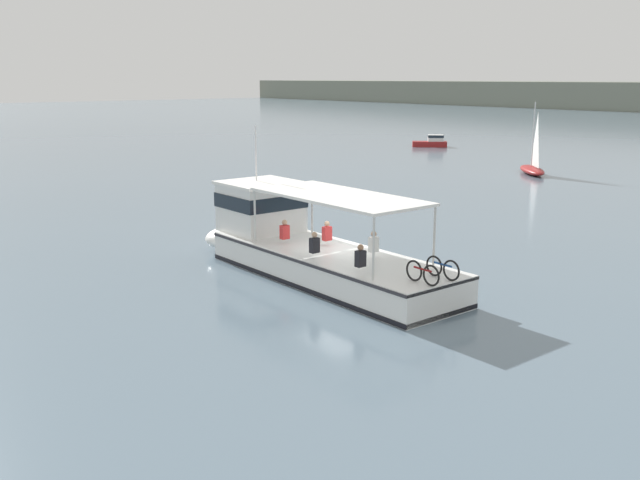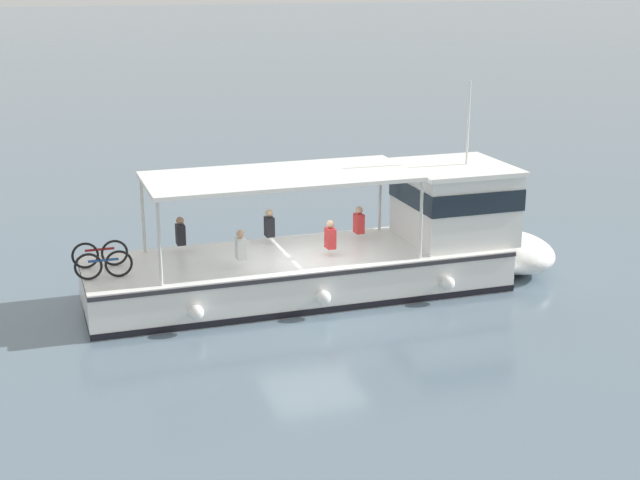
{
  "view_description": "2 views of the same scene",
  "coord_description": "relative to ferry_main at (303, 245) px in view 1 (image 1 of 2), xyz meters",
  "views": [
    {
      "loc": [
        19.23,
        -16.33,
        7.18
      ],
      "look_at": [
        -0.43,
        -0.73,
        1.4
      ],
      "focal_mm": 39.69,
      "sensor_mm": 36.0,
      "label": 1
    },
    {
      "loc": [
        6.53,
        20.57,
        8.09
      ],
      "look_at": [
        -0.43,
        -0.73,
        1.4
      ],
      "focal_mm": 51.08,
      "sensor_mm": 36.0,
      "label": 2
    }
  ],
  "objects": [
    {
      "name": "motorboat_off_bow",
      "position": [
        -31.06,
        40.65,
        -0.47
      ],
      "size": [
        3.42,
        3.51,
        1.26
      ],
      "color": "maroon",
      "rests_on": "ground"
    },
    {
      "name": "ground_plane",
      "position": [
        1.44,
        0.73,
        -1.02
      ],
      "size": [
        400.0,
        400.0,
        0.0
      ],
      "primitive_type": "plane",
      "color": "slate"
    },
    {
      "name": "sailboat_off_stern",
      "position": [
        -11.24,
        30.36,
        -0.48
      ],
      "size": [
        4.55,
        4.19,
        5.4
      ],
      "color": "maroon",
      "rests_on": "ground"
    },
    {
      "name": "ferry_main",
      "position": [
        0.0,
        0.0,
        0.0
      ],
      "size": [
        12.89,
        3.64,
        5.32
      ],
      "color": "white",
      "rests_on": "ground"
    }
  ]
}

